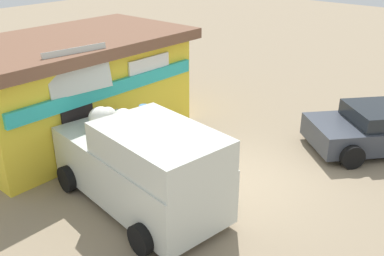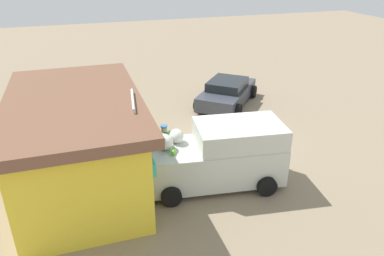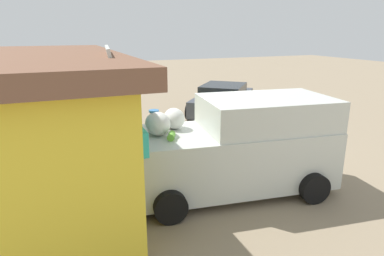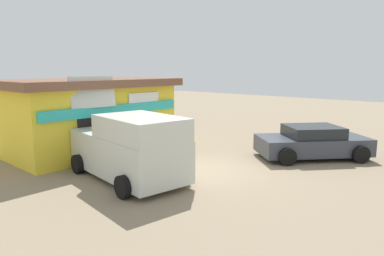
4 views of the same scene
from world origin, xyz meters
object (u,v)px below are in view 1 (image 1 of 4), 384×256
(unloaded_banana_pile, at_px, (83,152))
(storefront_bar, at_px, (74,87))
(paint_bucket, at_px, (194,138))
(parked_sedan, at_px, (383,128))
(vendor_standing, at_px, (145,130))
(delivery_van, at_px, (141,164))
(customer_bending, at_px, (95,149))

(unloaded_banana_pile, bearing_deg, storefront_bar, 57.06)
(unloaded_banana_pile, relative_size, paint_bucket, 2.85)
(storefront_bar, distance_m, paint_bucket, 3.73)
(storefront_bar, bearing_deg, paint_bucket, -58.61)
(parked_sedan, xyz_separation_m, vendor_standing, (-4.90, 4.39, 0.32))
(storefront_bar, xyz_separation_m, vendor_standing, (0.14, -2.73, -0.60))
(delivery_van, xyz_separation_m, parked_sedan, (6.31, -3.02, -0.42))
(unloaded_banana_pile, bearing_deg, paint_bucket, -30.22)
(delivery_van, relative_size, customer_bending, 3.74)
(delivery_van, relative_size, paint_bucket, 14.59)
(customer_bending, relative_size, unloaded_banana_pile, 1.37)
(vendor_standing, relative_size, unloaded_banana_pile, 1.72)
(vendor_standing, distance_m, unloaded_banana_pile, 1.83)
(parked_sedan, height_order, vendor_standing, vendor_standing)
(storefront_bar, height_order, delivery_van, delivery_van)
(delivery_van, bearing_deg, customer_bending, 88.35)
(storefront_bar, relative_size, customer_bending, 5.30)
(customer_bending, xyz_separation_m, paint_bucket, (3.04, -0.55, -0.64))
(vendor_standing, height_order, customer_bending, vendor_standing)
(parked_sedan, distance_m, paint_bucket, 5.28)
(unloaded_banana_pile, bearing_deg, customer_bending, -107.54)
(parked_sedan, distance_m, unloaded_banana_pile, 8.26)
(vendor_standing, relative_size, paint_bucket, 4.90)
(storefront_bar, relative_size, unloaded_banana_pile, 7.25)
(paint_bucket, bearing_deg, unloaded_banana_pile, 149.78)
(vendor_standing, xyz_separation_m, customer_bending, (-1.36, 0.31, -0.11))
(delivery_van, distance_m, customer_bending, 1.69)
(delivery_van, bearing_deg, parked_sedan, -25.58)
(parked_sedan, relative_size, customer_bending, 3.35)
(parked_sedan, bearing_deg, storefront_bar, 125.28)
(unloaded_banana_pile, bearing_deg, vendor_standing, -52.37)
(vendor_standing, bearing_deg, unloaded_banana_pile, 127.63)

